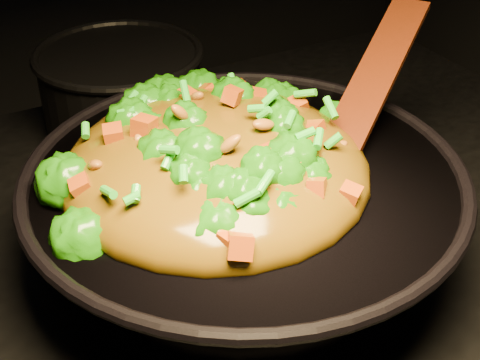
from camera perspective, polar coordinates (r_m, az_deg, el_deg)
wok at (r=0.76m, az=0.36°, el=-3.53°), size 0.52×0.52×0.13m
stir_fry at (r=0.69m, az=-2.18°, el=4.44°), size 0.43×0.43×0.11m
spatula at (r=0.79m, az=10.94°, el=7.65°), size 0.27×0.20×0.12m
back_pot at (r=1.04m, az=-10.01°, el=7.44°), size 0.32×0.32×0.14m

